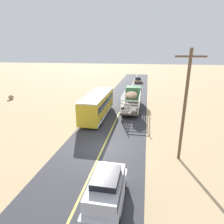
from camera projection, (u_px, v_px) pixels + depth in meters
name	position (u px, v px, depth m)	size (l,w,h in m)	color
ground_plane	(103.00, 148.00, 17.96)	(240.00, 240.00, 0.00)	tan
road_surface	(103.00, 148.00, 17.95)	(8.00, 120.00, 0.02)	#38383D
road_centre_line	(103.00, 148.00, 17.95)	(0.16, 117.60, 0.00)	#D8CC4C
suv_near	(106.00, 191.00, 10.84)	(1.90, 4.62, 2.29)	silver
livestock_truck	(133.00, 96.00, 30.82)	(2.53, 9.70, 3.02)	#3F7F4C
bus	(98.00, 105.00, 25.95)	(2.54, 10.00, 3.21)	gold
car_far	(138.00, 80.00, 55.05)	(1.80, 4.40, 1.46)	#8C7259
power_pole_near	(185.00, 104.00, 14.82)	(2.20, 0.24, 9.00)	brown
boulder_near_shoulder	(11.00, 97.00, 35.84)	(0.97, 0.97, 0.83)	gray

